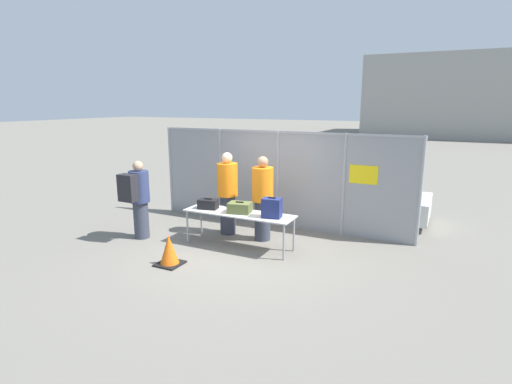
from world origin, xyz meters
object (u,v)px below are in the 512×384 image
at_px(security_worker_near, 263,197).
at_px(utility_trailer, 357,202).
at_px(traveler_hooded, 138,197).
at_px(traffic_cone, 169,251).
at_px(suitcase_olive, 240,208).
at_px(suitcase_navy, 272,208).
at_px(security_worker_far, 228,192).
at_px(inspection_table, 239,215).
at_px(suitcase_black, 208,204).

height_order(security_worker_near, utility_trailer, security_worker_near).
height_order(traveler_hooded, traffic_cone, traveler_hooded).
distance_m(suitcase_olive, traveler_hooded, 2.28).
relative_size(suitcase_navy, security_worker_far, 0.22).
distance_m(inspection_table, suitcase_olive, 0.16).
height_order(traveler_hooded, security_worker_far, security_worker_far).
height_order(suitcase_black, security_worker_far, security_worker_far).
bearing_deg(suitcase_navy, suitcase_olive, 178.18).
relative_size(utility_trailer, traffic_cone, 7.99).
distance_m(suitcase_navy, security_worker_far, 1.56).
relative_size(suitcase_navy, traveler_hooded, 0.24).
height_order(suitcase_navy, security_worker_far, security_worker_far).
bearing_deg(security_worker_near, utility_trailer, -136.71).
relative_size(suitcase_olive, security_worker_far, 0.27).
relative_size(inspection_table, utility_trailer, 0.51).
bearing_deg(security_worker_far, utility_trailer, -128.68).
xyz_separation_m(security_worker_near, utility_trailer, (1.45, 2.68, -0.55)).
relative_size(traveler_hooded, security_worker_near, 0.94).
bearing_deg(suitcase_olive, utility_trailer, 63.16).
relative_size(suitcase_olive, security_worker_near, 0.28).
height_order(suitcase_black, suitcase_navy, suitcase_navy).
xyz_separation_m(security_worker_far, traffic_cone, (-0.05, -2.05, -0.69)).
bearing_deg(security_worker_near, suitcase_olive, 52.07).
xyz_separation_m(inspection_table, utility_trailer, (1.69, 3.30, -0.29)).
distance_m(inspection_table, traveler_hooded, 2.27).
relative_size(suitcase_olive, traffic_cone, 0.89).
distance_m(suitcase_navy, security_worker_near, 0.81).
bearing_deg(inspection_table, traveler_hooded, -167.17).
xyz_separation_m(suitcase_black, utility_trailer, (2.42, 3.32, -0.44)).
distance_m(security_worker_far, traffic_cone, 2.17).
height_order(suitcase_olive, security_worker_near, security_worker_near).
height_order(inspection_table, traveler_hooded, traveler_hooded).
distance_m(suitcase_black, security_worker_near, 1.16).
height_order(suitcase_olive, security_worker_far, security_worker_far).
bearing_deg(traveler_hooded, utility_trailer, 33.48).
bearing_deg(security_worker_far, suitcase_navy, 156.56).
bearing_deg(suitcase_black, traveler_hooded, -161.70).
relative_size(security_worker_near, security_worker_far, 0.99).
bearing_deg(traffic_cone, suitcase_olive, 62.42).
height_order(suitcase_black, traffic_cone, suitcase_black).
distance_m(suitcase_navy, traveler_hooded, 2.98).
bearing_deg(inspection_table, security_worker_near, 68.80).
relative_size(suitcase_black, utility_trailer, 0.10).
bearing_deg(suitcase_navy, traveler_hooded, -170.72).
bearing_deg(suitcase_olive, traveler_hooded, -167.22).
xyz_separation_m(traveler_hooded, traffic_cone, (1.50, -0.88, -0.68)).
relative_size(inspection_table, security_worker_near, 1.27).
bearing_deg(inspection_table, suitcase_navy, -1.57).
height_order(suitcase_navy, traffic_cone, suitcase_navy).
bearing_deg(security_worker_far, inspection_table, 137.13).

